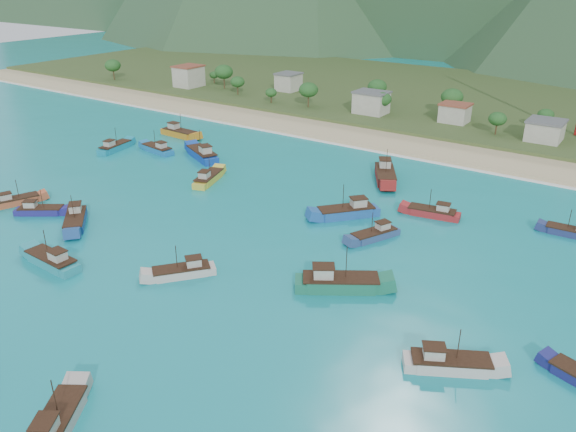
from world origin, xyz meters
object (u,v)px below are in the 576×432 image
Objects in this scene: boat_8 at (375,235)px; boat_12 at (339,283)px; boat_7 at (449,364)px; boat_21 at (347,212)px; boat_32 at (571,233)px; boat_23 at (433,213)px; boat_5 at (179,133)px; boat_17 at (16,202)px; boat_24 at (76,221)px; boat_16 at (385,175)px; boat_28 at (202,155)px; boat_14 at (183,272)px; boat_1 at (209,179)px; boat_3 at (115,147)px; boat_0 at (52,261)px; boat_31 at (40,211)px; boat_18 at (56,425)px; boat_10 at (157,150)px.

boat_8 is 0.78× the size of boat_12.
boat_21 is (-30.76, 31.49, 0.17)m from boat_7.
boat_23 is at bearing 100.93° from boat_32.
boat_17 is at bearing 11.81° from boat_5.
boat_21 is 1.12× the size of boat_23.
boat_24 is at bearing 79.20° from boat_21.
boat_12 is at bearing 77.78° from boat_16.
boat_28 is (-76.71, 42.19, 0.26)m from boat_7.
boat_17 is at bearing -167.74° from boat_28.
boat_5 is 1.24× the size of boat_8.
boat_7 is 1.08× the size of boat_8.
boat_28 reaches higher than boat_17.
boat_7 is 1.12× the size of boat_14.
boat_24 is at bearing -117.24° from boat_1.
boat_32 is at bearing 163.07° from boat_24.
boat_5 is (4.39, 18.44, 0.15)m from boat_3.
boat_0 is 1.09× the size of boat_23.
boat_24 is at bearing 118.54° from boat_32.
boat_5 reaches higher than boat_31.
boat_8 reaches higher than boat_32.
boat_23 is (16.01, -13.14, -0.35)m from boat_16.
boat_24 is (-28.97, 2.48, 0.14)m from boat_14.
boat_16 is (-11.28, 27.75, 0.39)m from boat_8.
boat_18 is (30.39, -20.42, -0.03)m from boat_0.
boat_16 is 1.01× the size of boat_28.
boat_17 is at bearing 70.55° from boat_0.
boat_12 is 50.73m from boat_24.
boat_12 is at bearing -94.61° from boat_28.
boat_16 is (65.82, 19.14, 0.29)m from boat_3.
boat_10 is at bearing -111.14° from boat_24.
boat_0 is 52.34m from boat_8.
boat_7 is at bearing 92.26° from boat_16.
boat_23 is at bearing -80.56° from boat_10.
boat_5 is 1.16× the size of boat_24.
boat_31 is at bearing 73.88° from boat_21.
boat_0 is at bearing 96.67° from boat_21.
boat_21 is 1.25× the size of boat_31.
boat_17 is (-67.83, -8.20, -0.34)m from boat_12.
boat_23 is 0.98× the size of boat_24.
boat_3 is 40.36m from boat_31.
boat_32 is (38.80, -7.53, -0.44)m from boat_16.
boat_32 is (24.35, 38.11, -0.38)m from boat_12.
boat_18 is 87.72m from boat_28.
boat_17 is (-87.06, -0.05, -0.11)m from boat_7.
boat_7 is 97.73m from boat_10.
boat_1 is 0.83× the size of boat_16.
boat_21 is at bearing -8.96° from boat_8.
boat_23 is 59.07m from boat_28.
boat_23 is 73.59m from boat_31.
boat_31 is at bearing -133.06° from boat_1.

